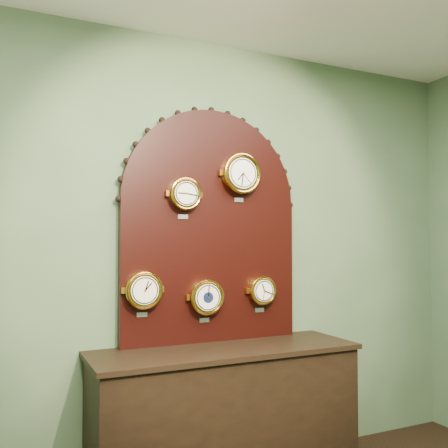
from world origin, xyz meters
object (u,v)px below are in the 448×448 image
display_board (211,218)px  barometer (206,297)px  arabic_clock (241,174)px  hygrometer (144,290)px  shop_counter (225,419)px  roman_clock (185,194)px  tide_clock (262,290)px

display_board → barometer: bearing=-132.8°
arabic_clock → hygrometer: size_ratio=1.15×
shop_counter → roman_clock: roman_clock is taller
hygrometer → tide_clock: bearing=0.1°
arabic_clock → shop_counter: bearing=-140.5°
roman_clock → shop_counter: bearing=-36.6°
display_board → barometer: 0.51m
hygrometer → display_board: bearing=8.1°
shop_counter → hygrometer: size_ratio=5.74×
hygrometer → tide_clock: size_ratio=1.15×
display_board → roman_clock: size_ratio=5.94×
arabic_clock → barometer: (-0.25, 0.00, -0.80)m
shop_counter → barometer: bearing=111.9°
display_board → barometer: (-0.06, -0.07, -0.50)m
tide_clock → barometer: bearing=-179.8°
arabic_clock → barometer: 0.83m
hygrometer → tide_clock: hygrometer is taller
roman_clock → hygrometer: roman_clock is taller
shop_counter → display_board: display_board is taller
shop_counter → display_board: size_ratio=1.05×
arabic_clock → barometer: size_ratio=1.16×
hygrometer → barometer: 0.41m
tide_clock → display_board: bearing=169.1°
barometer → tide_clock: bearing=0.2°
display_board → roman_clock: display_board is taller
barometer → tide_clock: (0.40, 0.00, 0.02)m
display_board → arabic_clock: bearing=-20.1°
arabic_clock → barometer: bearing=179.8°
hygrometer → arabic_clock: bearing=-0.1°
shop_counter → hygrometer: (-0.47, 0.15, 0.78)m
roman_clock → barometer: bearing=-0.3°
display_board → roman_clock: (-0.21, -0.07, 0.14)m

